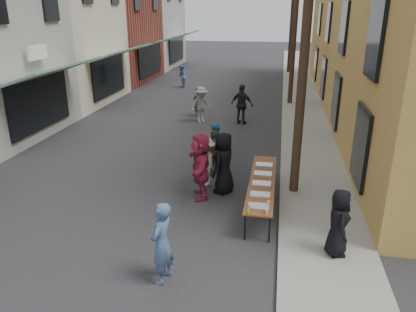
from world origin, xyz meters
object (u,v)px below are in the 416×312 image
(utility_pole_far, at_px, (292,17))
(guest_front_a, at_px, (224,163))
(utility_pole_mid, at_px, (295,22))
(serving_table, at_px, (262,182))
(catering_tray_sausage, at_px, (259,207))
(utility_pole_near, at_px, (306,38))
(guest_front_c, at_px, (215,145))
(server, at_px, (338,223))

(utility_pole_far, height_order, guest_front_a, utility_pole_far)
(utility_pole_far, bearing_deg, utility_pole_mid, -90.00)
(serving_table, height_order, catering_tray_sausage, catering_tray_sausage)
(utility_pole_near, height_order, catering_tray_sausage, utility_pole_near)
(guest_front_c, height_order, server, server)
(utility_pole_far, distance_m, server, 27.48)
(utility_pole_far, bearing_deg, guest_front_a, -94.91)
(utility_pole_near, distance_m, catering_tray_sausage, 4.65)
(guest_front_a, bearing_deg, server, 66.18)
(utility_pole_mid, relative_size, guest_front_a, 4.82)
(utility_pole_mid, relative_size, guest_front_c, 5.92)
(serving_table, xyz_separation_m, server, (1.76, -2.23, 0.16))
(utility_pole_near, relative_size, guest_front_a, 4.82)
(utility_pole_far, relative_size, server, 5.82)
(utility_pole_far, height_order, catering_tray_sausage, utility_pole_far)
(utility_pole_mid, distance_m, utility_pole_far, 12.00)
(utility_pole_near, relative_size, serving_table, 2.25)
(catering_tray_sausage, distance_m, guest_front_c, 4.79)
(utility_pole_mid, bearing_deg, catering_tray_sausage, -93.57)
(server, bearing_deg, serving_table, 32.99)
(utility_pole_far, xyz_separation_m, serving_table, (-0.91, -25.00, -3.79))
(utility_pole_mid, relative_size, server, 5.82)
(utility_pole_near, distance_m, serving_table, 4.02)
(utility_pole_near, bearing_deg, serving_table, -132.52)
(utility_pole_near, height_order, guest_front_c, utility_pole_near)
(guest_front_c, bearing_deg, server, 19.72)
(serving_table, bearing_deg, server, -51.82)
(utility_pole_near, bearing_deg, guest_front_a, -172.47)
(utility_pole_near, distance_m, utility_pole_far, 24.00)
(guest_front_c, bearing_deg, catering_tray_sausage, 6.45)
(catering_tray_sausage, bearing_deg, utility_pole_far, 88.04)
(utility_pole_mid, xyz_separation_m, server, (0.84, -15.23, -3.63))
(utility_pole_near, xyz_separation_m, guest_front_c, (-2.70, 1.80, -3.74))
(catering_tray_sausage, height_order, server, server)
(server, bearing_deg, utility_pole_mid, -2.02)
(guest_front_c, bearing_deg, utility_pole_mid, 149.73)
(utility_pole_near, relative_size, catering_tray_sausage, 18.00)
(utility_pole_mid, xyz_separation_m, catering_tray_sausage, (-0.91, -14.65, -3.71))
(utility_pole_near, distance_m, utility_pole_mid, 12.00)
(utility_pole_near, xyz_separation_m, catering_tray_sausage, (-0.91, -2.65, -3.71))
(serving_table, distance_m, server, 2.85)
(guest_front_a, bearing_deg, utility_pole_far, -163.48)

